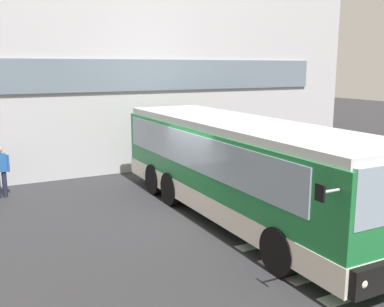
# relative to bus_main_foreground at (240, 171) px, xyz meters

# --- Properties ---
(ground_plane) EXTENTS (80.00, 90.00, 0.02)m
(ground_plane) POSITION_rel_bus_main_foreground_xyz_m (-1.03, 0.56, -1.34)
(ground_plane) COLOR #2B2B2D
(ground_plane) RESTS_ON ground
(bay_paint_stripes) EXTENTS (4.40, 3.96, 0.01)m
(bay_paint_stripes) POSITION_rel_bus_main_foreground_xyz_m (0.97, -3.64, -1.33)
(bay_paint_stripes) COLOR silver
(bay_paint_stripes) RESTS_ON ground
(terminal_building) EXTENTS (23.87, 13.80, 8.36)m
(terminal_building) POSITION_rel_bus_main_foreground_xyz_m (-1.73, 12.19, 2.84)
(terminal_building) COLOR #B7B7BC
(terminal_building) RESTS_ON ground
(bus_main_foreground) EXTENTS (3.08, 10.43, 2.70)m
(bus_main_foreground) POSITION_rel_bus_main_foreground_xyz_m (0.00, 0.00, 0.00)
(bus_main_foreground) COLOR #1E7238
(bus_main_foreground) RESTS_ON ground
(passenger_at_curb_edge) EXTENTS (0.58, 0.28, 1.68)m
(passenger_at_curb_edge) POSITION_rel_bus_main_foreground_xyz_m (-5.66, 5.13, -0.40)
(passenger_at_curb_edge) COLOR #1E2338
(passenger_at_curb_edge) RESTS_ON ground
(safety_bollard_yellow) EXTENTS (0.18, 0.18, 0.90)m
(safety_bollard_yellow) POSITION_rel_bus_main_foreground_xyz_m (-0.83, 4.16, -0.88)
(safety_bollard_yellow) COLOR yellow
(safety_bollard_yellow) RESTS_ON ground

